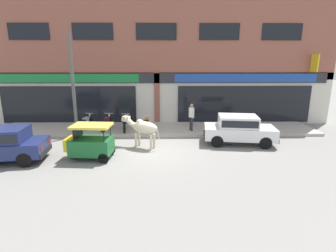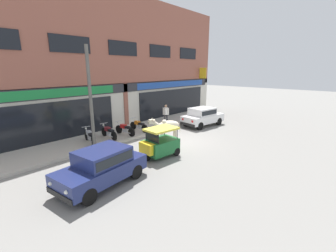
# 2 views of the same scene
# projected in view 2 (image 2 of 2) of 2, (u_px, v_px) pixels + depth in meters

# --- Properties ---
(ground_plane) EXTENTS (90.00, 90.00, 0.00)m
(ground_plane) POSITION_uv_depth(u_px,v_px,m) (179.00, 141.00, 14.34)
(ground_plane) COLOR gray
(sidewalk) EXTENTS (19.00, 3.09, 0.17)m
(sidewalk) POSITION_uv_depth(u_px,v_px,m) (140.00, 129.00, 16.74)
(sidewalk) COLOR #B7AFA3
(sidewalk) RESTS_ON ground
(shop_building) EXTENTS (23.00, 1.40, 9.80)m
(shop_building) POSITION_uv_depth(u_px,v_px,m) (122.00, 65.00, 16.77)
(shop_building) COLOR #8E5142
(shop_building) RESTS_ON ground
(cow) EXTENTS (1.95, 1.26, 1.61)m
(cow) POSITION_uv_depth(u_px,v_px,m) (167.00, 126.00, 13.99)
(cow) COLOR beige
(cow) RESTS_ON ground
(car_0) EXTENTS (3.75, 2.03, 1.46)m
(car_0) POSITION_uv_depth(u_px,v_px,m) (203.00, 116.00, 17.87)
(car_0) COLOR black
(car_0) RESTS_ON ground
(car_1) EXTENTS (3.74, 1.99, 1.46)m
(car_1) POSITION_uv_depth(u_px,v_px,m) (102.00, 165.00, 8.72)
(car_1) COLOR black
(car_1) RESTS_ON ground
(auto_rickshaw) EXTENTS (2.03, 1.29, 1.52)m
(auto_rickshaw) POSITION_uv_depth(u_px,v_px,m) (160.00, 145.00, 11.56)
(auto_rickshaw) COLOR black
(auto_rickshaw) RESTS_ON ground
(motorcycle_0) EXTENTS (0.65, 1.79, 0.88)m
(motorcycle_0) POSITION_uv_depth(u_px,v_px,m) (90.00, 136.00, 13.30)
(motorcycle_0) COLOR black
(motorcycle_0) RESTS_ON sidewalk
(motorcycle_1) EXTENTS (0.52, 1.81, 0.88)m
(motorcycle_1) POSITION_uv_depth(u_px,v_px,m) (109.00, 132.00, 14.19)
(motorcycle_1) COLOR black
(motorcycle_1) RESTS_ON sidewalk
(motorcycle_2) EXTENTS (0.52, 1.81, 0.88)m
(motorcycle_2) POSITION_uv_depth(u_px,v_px,m) (125.00, 129.00, 14.90)
(motorcycle_2) COLOR black
(motorcycle_2) RESTS_ON sidewalk
(motorcycle_3) EXTENTS (0.52, 1.81, 0.88)m
(motorcycle_3) POSITION_uv_depth(u_px,v_px,m) (139.00, 126.00, 15.85)
(motorcycle_3) COLOR black
(motorcycle_3) RESTS_ON sidewalk
(pedestrian) EXTENTS (0.32, 0.46, 1.60)m
(pedestrian) POSITION_uv_depth(u_px,v_px,m) (166.00, 112.00, 17.44)
(pedestrian) COLOR #2D2D33
(pedestrian) RESTS_ON sidewalk
(utility_pole) EXTENTS (0.18, 0.18, 5.49)m
(utility_pole) POSITION_uv_depth(u_px,v_px,m) (91.00, 98.00, 12.02)
(utility_pole) COLOR #595651
(utility_pole) RESTS_ON sidewalk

